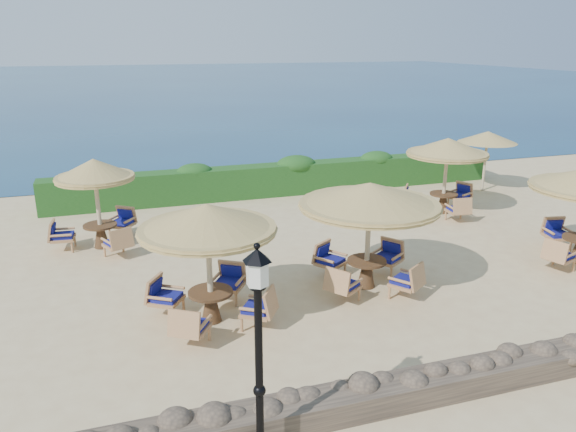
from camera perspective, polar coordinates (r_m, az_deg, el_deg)
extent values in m
plane|color=#D6BB87|center=(15.91, 7.48, -4.24)|extent=(120.00, 120.00, 0.00)
plane|color=#0C2B4D|center=(83.75, -13.89, 13.01)|extent=(160.00, 160.00, 0.00)
cube|color=#174215|center=(22.13, -0.42, 3.78)|extent=(18.00, 0.90, 1.20)
cube|color=brown|center=(11.14, 21.64, -14.24)|extent=(15.00, 0.65, 0.44)
cylinder|color=black|center=(7.97, -2.95, -15.21)|extent=(0.11, 0.11, 2.40)
cylinder|color=silver|center=(7.30, -3.13, -5.72)|extent=(0.30, 0.30, 0.36)
cone|color=black|center=(7.20, -3.16, -3.97)|extent=(0.40, 0.40, 0.18)
cylinder|color=#C7B48C|center=(23.85, 19.36, 5.02)|extent=(0.10, 0.10, 2.20)
cone|color=olive|center=(23.66, 19.62, 7.57)|extent=(2.30, 2.30, 0.45)
cylinder|color=#C7B48C|center=(12.02, -7.99, -5.45)|extent=(0.12, 0.12, 2.40)
cone|color=olive|center=(11.62, -8.23, -0.08)|extent=(2.91, 2.91, 0.55)
cylinder|color=olive|center=(11.70, -8.17, -1.38)|extent=(2.86, 2.86, 0.14)
cylinder|color=#4D321B|center=(12.23, -7.88, -7.69)|extent=(0.96, 0.96, 0.06)
cone|color=#4D321B|center=(12.38, -7.81, -9.16)|extent=(0.44, 0.44, 0.64)
cylinder|color=#C7B48C|center=(13.70, 8.11, -2.53)|extent=(0.12, 0.12, 2.40)
cone|color=olive|center=(13.34, 8.32, 2.23)|extent=(3.40, 3.40, 0.55)
cylinder|color=olive|center=(13.42, 8.27, 1.08)|extent=(3.34, 3.34, 0.14)
cylinder|color=#4D321B|center=(13.88, 8.01, -4.55)|extent=(0.96, 0.96, 0.06)
cone|color=#4D321B|center=(14.02, 7.95, -5.88)|extent=(0.44, 0.44, 0.64)
cylinder|color=#C7B48C|center=(17.08, -18.72, 0.75)|extent=(0.12, 0.12, 2.40)
cone|color=olive|center=(16.80, -19.11, 4.61)|extent=(2.23, 2.23, 0.55)
cylinder|color=olive|center=(16.86, -19.02, 3.68)|extent=(2.19, 2.19, 0.14)
cylinder|color=#4D321B|center=(17.23, -18.55, -0.90)|extent=(0.96, 0.96, 0.06)
cone|color=#4D321B|center=(17.34, -18.44, -2.00)|extent=(0.44, 0.44, 0.64)
cylinder|color=#C7B48C|center=(20.27, 15.66, 3.58)|extent=(0.12, 0.12, 2.40)
cone|color=olive|center=(20.03, 15.93, 6.86)|extent=(2.79, 2.79, 0.55)
cylinder|color=olive|center=(20.08, 15.87, 6.07)|extent=(2.73, 2.73, 0.14)
cylinder|color=#4D321B|center=(20.40, 15.54, 2.17)|extent=(0.96, 0.96, 0.06)
cone|color=#4D321B|center=(20.49, 15.46, 1.22)|extent=(0.44, 0.44, 0.64)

